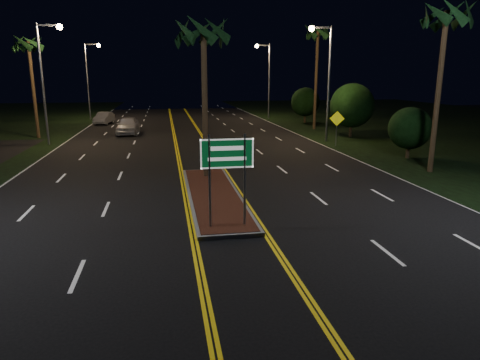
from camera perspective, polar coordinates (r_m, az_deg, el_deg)
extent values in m
plane|color=black|center=(12.48, 0.24, -11.03)|extent=(120.00, 120.00, 0.00)
cube|color=gray|center=(18.98, -3.50, -2.05)|extent=(2.25, 10.25, 0.15)
cube|color=#592819|center=(18.95, -3.51, -1.81)|extent=(2.00, 10.00, 0.02)
cylinder|color=gray|center=(14.45, -4.07, -0.23)|extent=(0.08, 0.08, 3.20)
cylinder|color=gray|center=(14.62, 0.62, -0.04)|extent=(0.08, 0.08, 3.20)
cube|color=#07471E|center=(14.32, -1.74, 3.56)|extent=(1.80, 0.04, 1.00)
cube|color=white|center=(14.30, -1.72, 3.54)|extent=(1.80, 0.01, 1.00)
cylinder|color=gray|center=(36.29, -24.81, 11.35)|extent=(0.18, 0.18, 9.00)
cube|color=gray|center=(36.28, -24.25, 18.31)|extent=(1.60, 0.12, 0.12)
sphere|color=#FFBF72|center=(36.10, -22.94, 18.30)|extent=(0.44, 0.44, 0.44)
cylinder|color=gray|center=(55.89, -19.67, 12.20)|extent=(0.18, 0.18, 9.00)
cube|color=gray|center=(55.88, -19.20, 16.72)|extent=(1.60, 0.12, 0.12)
sphere|color=#FFBF72|center=(55.76, -18.35, 16.68)|extent=(0.44, 0.44, 0.44)
cylinder|color=gray|center=(35.62, 11.74, 12.28)|extent=(0.18, 0.18, 9.00)
cube|color=gray|center=(35.52, 10.83, 19.35)|extent=(1.60, 0.12, 0.12)
sphere|color=#FFBF72|center=(35.24, 9.53, 19.29)|extent=(0.44, 0.44, 0.44)
cylinder|color=gray|center=(54.73, 3.90, 12.93)|extent=(0.18, 0.18, 9.00)
cube|color=gray|center=(54.66, 3.12, 17.51)|extent=(1.60, 0.12, 0.12)
sphere|color=#FFBF72|center=(54.48, 2.26, 17.42)|extent=(0.44, 0.44, 0.44)
cylinder|color=#382819|center=(21.80, -4.71, 9.79)|extent=(0.28, 0.28, 7.50)
cylinder|color=#382819|center=(40.63, -25.82, 10.66)|extent=(0.28, 0.28, 8.00)
cylinder|color=#382819|center=(25.67, 24.90, 10.30)|extent=(0.28, 0.28, 8.50)
cylinder|color=#382819|center=(43.74, 10.10, 12.90)|extent=(0.28, 0.28, 9.50)
cylinder|color=#382819|center=(29.93, 21.46, 3.59)|extent=(0.24, 0.24, 0.90)
sphere|color=black|center=(29.73, 21.71, 6.43)|extent=(2.70, 2.70, 2.70)
cylinder|color=#382819|center=(38.90, 14.52, 6.50)|extent=(0.24, 0.24, 1.26)
sphere|color=black|center=(38.71, 14.71, 9.59)|extent=(3.78, 3.78, 3.78)
cylinder|color=#382819|center=(49.95, 8.63, 8.19)|extent=(0.24, 0.24, 1.08)
sphere|color=black|center=(49.82, 8.71, 10.25)|extent=(3.24, 3.24, 3.24)
imported|color=silver|center=(40.87, -14.70, 7.23)|extent=(2.58, 5.60, 1.84)
imported|color=silver|center=(50.56, -17.68, 8.01)|extent=(2.68, 4.77, 1.50)
cylinder|color=gray|center=(33.46, 12.72, 6.39)|extent=(0.07, 0.07, 2.30)
cube|color=yellow|center=(33.34, 12.82, 7.99)|extent=(1.02, 0.49, 1.11)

